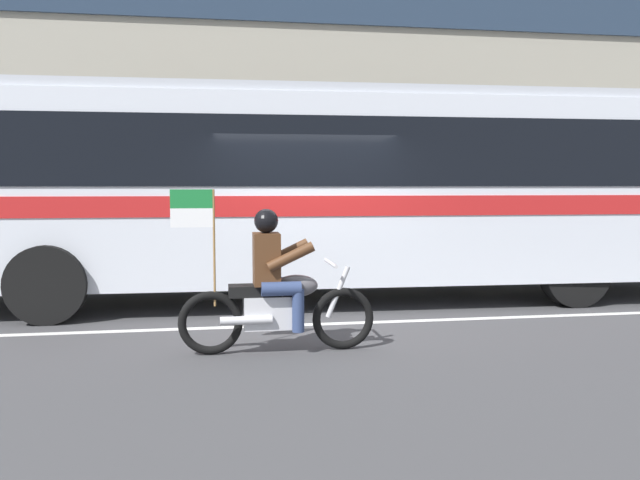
# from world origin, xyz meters

# --- Properties ---
(ground_plane) EXTENTS (60.00, 60.00, 0.00)m
(ground_plane) POSITION_xyz_m (0.00, 0.00, 0.00)
(ground_plane) COLOR #3D3D3F
(sidewalk_curb) EXTENTS (28.00, 3.80, 0.15)m
(sidewalk_curb) POSITION_xyz_m (0.00, 5.10, 0.07)
(sidewalk_curb) COLOR #A39E93
(sidewalk_curb) RESTS_ON ground_plane
(lane_center_stripe) EXTENTS (26.60, 0.14, 0.01)m
(lane_center_stripe) POSITION_xyz_m (0.00, -0.60, 0.00)
(lane_center_stripe) COLOR silver
(lane_center_stripe) RESTS_ON ground_plane
(office_building_facade) EXTENTS (28.00, 0.89, 9.12)m
(office_building_facade) POSITION_xyz_m (0.00, 7.38, 4.57)
(office_building_facade) COLOR gray
(office_building_facade) RESTS_ON ground_plane
(transit_bus) EXTENTS (12.86, 2.90, 3.22)m
(transit_bus) POSITION_xyz_m (0.54, 1.19, 1.88)
(transit_bus) COLOR silver
(transit_bus) RESTS_ON ground_plane
(motorcycle_with_rider) EXTENTS (2.20, 0.64, 1.78)m
(motorcycle_with_rider) POSITION_xyz_m (-0.61, -1.91, 0.67)
(motorcycle_with_rider) COLOR black
(motorcycle_with_rider) RESTS_ON ground_plane
(fire_hydrant) EXTENTS (0.22, 0.30, 0.75)m
(fire_hydrant) POSITION_xyz_m (0.51, 3.96, 0.52)
(fire_hydrant) COLOR #4C8C3F
(fire_hydrant) RESTS_ON sidewalk_curb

